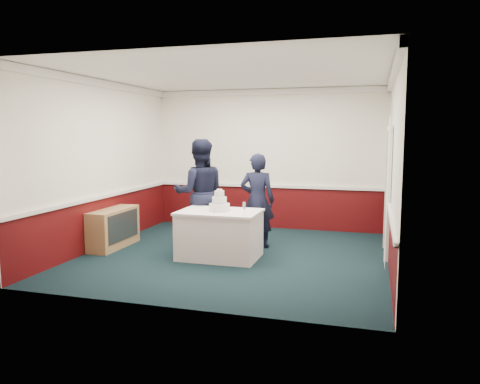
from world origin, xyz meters
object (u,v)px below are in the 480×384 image
(cake_table, at_px, (220,234))
(champagne_flute, at_px, (244,206))
(person_woman, at_px, (257,201))
(person_man, at_px, (200,193))
(sideboard, at_px, (114,228))
(wedding_cake, at_px, (219,204))
(cake_knife, at_px, (214,213))

(cake_table, relative_size, champagne_flute, 6.44)
(person_woman, bearing_deg, cake_table, 59.37)
(person_man, xyz_separation_m, person_woman, (1.04, 0.18, -0.12))
(sideboard, distance_m, champagne_flute, 2.68)
(wedding_cake, xyz_separation_m, champagne_flute, (0.50, -0.28, 0.03))
(sideboard, distance_m, cake_table, 2.09)
(sideboard, relative_size, person_woman, 0.70)
(wedding_cake, height_order, person_woman, person_woman)
(cake_table, relative_size, person_woman, 0.77)
(sideboard, relative_size, wedding_cake, 3.30)
(sideboard, xyz_separation_m, champagne_flute, (2.58, -0.45, 0.58))
(sideboard, height_order, person_man, person_man)
(wedding_cake, relative_size, champagne_flute, 1.78)
(wedding_cake, height_order, cake_knife, wedding_cake)
(cake_table, xyz_separation_m, person_man, (-0.63, 0.73, 0.58))
(cake_knife, relative_size, person_man, 0.11)
(cake_knife, distance_m, champagne_flute, 0.55)
(cake_table, relative_size, cake_knife, 6.00)
(cake_table, distance_m, wedding_cake, 0.50)
(wedding_cake, bearing_deg, champagne_flute, -29.25)
(wedding_cake, xyz_separation_m, cake_knife, (-0.03, -0.20, -0.11))
(person_man, bearing_deg, wedding_cake, 108.01)
(wedding_cake, distance_m, person_man, 0.96)
(wedding_cake, bearing_deg, person_woman, 65.57)
(cake_knife, bearing_deg, person_woman, 50.33)
(cake_table, xyz_separation_m, cake_knife, (-0.03, -0.20, 0.39))
(cake_knife, bearing_deg, champagne_flute, -26.48)
(person_woman, bearing_deg, wedding_cake, 59.37)
(sideboard, relative_size, cake_table, 0.91)
(cake_knife, distance_m, person_man, 1.12)
(cake_table, xyz_separation_m, person_woman, (0.41, 0.91, 0.45))
(wedding_cake, xyz_separation_m, person_man, (-0.63, 0.73, 0.08))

